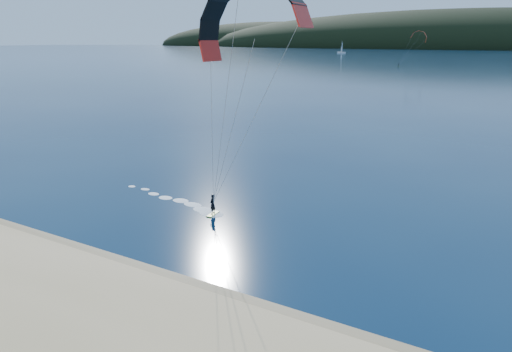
{
  "coord_description": "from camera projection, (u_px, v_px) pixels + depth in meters",
  "views": [
    {
      "loc": [
        12.83,
        -10.87,
        12.54
      ],
      "look_at": [
        1.54,
        10.0,
        5.0
      ],
      "focal_mm": 30.28,
      "sensor_mm": 36.0,
      "label": 1
    }
  ],
  "objects": [
    {
      "name": "ground",
      "position": [
        115.0,
        342.0,
        18.73
      ],
      "size": [
        1800.0,
        1800.0,
        0.0
      ],
      "primitive_type": "plane",
      "color": "#071C37",
      "rests_on": "ground"
    },
    {
      "name": "wet_sand",
      "position": [
        180.0,
        290.0,
        22.49
      ],
      "size": [
        220.0,
        2.5,
        0.1
      ],
      "color": "olive",
      "rests_on": "ground"
    },
    {
      "name": "headland",
      "position": [
        490.0,
        48.0,
        643.24
      ],
      "size": [
        1200.0,
        310.0,
        140.0
      ],
      "color": "black",
      "rests_on": "ground"
    },
    {
      "name": "kitesurfer_near",
      "position": [
        248.0,
        52.0,
        23.15
      ],
      "size": [
        19.78,
        6.95,
        15.07
      ],
      "color": "#92C316",
      "rests_on": "ground"
    },
    {
      "name": "kitesurfer_far",
      "position": [
        418.0,
        39.0,
        196.01
      ],
      "size": [
        12.85,
        6.58,
        15.98
      ],
      "color": "#92C316",
      "rests_on": "ground"
    },
    {
      "name": "sailboat",
      "position": [
        341.0,
        52.0,
        406.56
      ],
      "size": [
        7.73,
        4.97,
        10.99
      ],
      "color": "white",
      "rests_on": "ground"
    }
  ]
}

